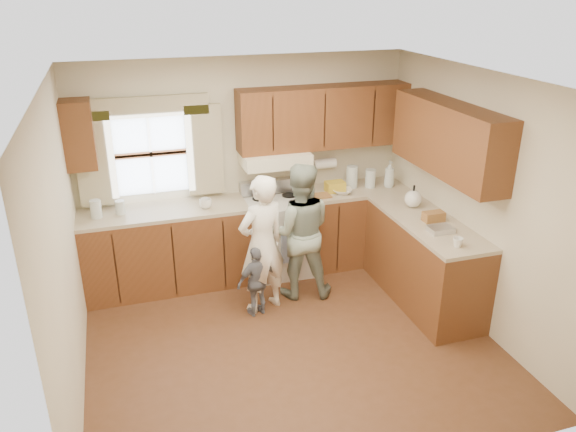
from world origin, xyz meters
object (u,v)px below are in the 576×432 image
object	(u,v)px
woman_left	(262,244)
child	(257,281)
stove	(278,235)
woman_right	(299,231)

from	to	relation	value
woman_left	child	distance (m)	0.39
stove	child	size ratio (longest dim) A/B	1.40
woman_left	woman_right	world-z (taller)	woman_right
woman_left	woman_right	distance (m)	0.49
woman_right	child	size ratio (longest dim) A/B	1.98
woman_left	child	xyz separation A→B (m)	(-0.08, -0.10, -0.36)
woman_left	child	world-z (taller)	woman_left
woman_right	child	distance (m)	0.71
stove	woman_left	distance (m)	0.90
woman_right	stove	bearing A→B (deg)	-69.45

